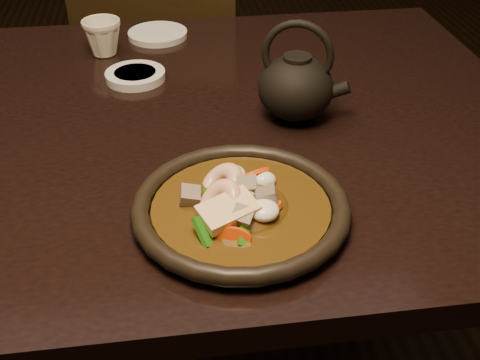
{
  "coord_description": "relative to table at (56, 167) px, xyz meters",
  "views": [
    {
      "loc": [
        0.19,
        -0.86,
        1.23
      ],
      "look_at": [
        0.27,
        -0.26,
        0.8
      ],
      "focal_mm": 45.0,
      "sensor_mm": 36.0,
      "label": 1
    }
  ],
  "objects": [
    {
      "name": "table",
      "position": [
        0.0,
        0.0,
        0.0
      ],
      "size": [
        1.6,
        0.9,
        0.75
      ],
      "color": "black",
      "rests_on": "floor"
    },
    {
      "name": "chair",
      "position": [
        0.21,
        0.7,
        -0.16
      ],
      "size": [
        0.57,
        0.57,
        0.95
      ],
      "rotation": [
        0.0,
        0.0,
        2.79
      ],
      "color": "black",
      "rests_on": "floor"
    },
    {
      "name": "plate",
      "position": [
        0.27,
        -0.27,
        0.09
      ],
      "size": [
        0.28,
        0.28,
        0.03
      ],
      "color": "black",
      "rests_on": "table"
    },
    {
      "name": "stirfry",
      "position": [
        0.27,
        -0.27,
        0.1
      ],
      "size": [
        0.14,
        0.16,
        0.06
      ],
      "color": "#3E280B",
      "rests_on": "plate"
    },
    {
      "name": "soy_dish",
      "position": [
        0.14,
        0.15,
        0.08
      ],
      "size": [
        0.11,
        0.11,
        0.02
      ],
      "primitive_type": "cylinder",
      "color": "silver",
      "rests_on": "table"
    },
    {
      "name": "saucer_right",
      "position": [
        0.18,
        0.35,
        0.08
      ],
      "size": [
        0.12,
        0.12,
        0.01
      ],
      "primitive_type": "cylinder",
      "color": "silver",
      "rests_on": "table"
    },
    {
      "name": "tea_cup",
      "position": [
        0.08,
        0.28,
        0.11
      ],
      "size": [
        0.09,
        0.08,
        0.07
      ],
      "primitive_type": "imported",
      "rotation": [
        0.0,
        0.0,
        -0.18
      ],
      "color": "beige",
      "rests_on": "table"
    },
    {
      "name": "teapot",
      "position": [
        0.39,
        -0.03,
        0.14
      ],
      "size": [
        0.14,
        0.12,
        0.16
      ],
      "rotation": [
        0.0,
        0.0,
        -0.35
      ],
      "color": "black",
      "rests_on": "table"
    }
  ]
}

